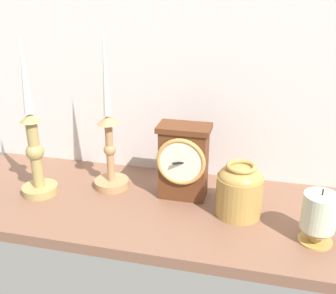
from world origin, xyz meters
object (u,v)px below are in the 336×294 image
at_px(candlestick_tall_left, 34,147).
at_px(brass_vase_jar, 240,188).
at_px(candlestick_tall_center, 109,144).
at_px(pillar_candle_front, 319,216).
at_px(mantel_clock, 184,161).

bearing_deg(candlestick_tall_left, brass_vase_jar, 2.55).
relative_size(candlestick_tall_center, brass_vase_jar, 3.24).
bearing_deg(brass_vase_jar, candlestick_tall_left, -177.45).
bearing_deg(pillar_candle_front, mantel_clock, 158.19).
height_order(candlestick_tall_left, candlestick_tall_center, candlestick_tall_center).
distance_m(candlestick_tall_left, pillar_candle_front, 0.62).
bearing_deg(brass_vase_jar, mantel_clock, 161.13).
bearing_deg(mantel_clock, candlestick_tall_left, -168.89).
bearing_deg(pillar_candle_front, brass_vase_jar, 155.76).
bearing_deg(candlestick_tall_left, mantel_clock, 11.11).
bearing_deg(candlestick_tall_center, candlestick_tall_left, -155.58).
bearing_deg(candlestick_tall_center, brass_vase_jar, -9.05).
height_order(mantel_clock, pillar_candle_front, mantel_clock).
bearing_deg(mantel_clock, brass_vase_jar, -18.87).
distance_m(brass_vase_jar, pillar_candle_front, 0.17).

